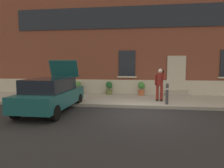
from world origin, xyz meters
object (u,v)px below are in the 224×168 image
(hatchback_car_teal, at_px, (52,94))
(planter_charcoal, at_px, (78,87))
(planter_olive, at_px, (109,88))
(planter_terracotta, at_px, (141,88))
(bollard_near_person, at_px, (167,93))
(person_on_phone, at_px, (160,83))

(hatchback_car_teal, bearing_deg, planter_charcoal, 91.66)
(planter_olive, bearing_deg, planter_terracotta, -0.88)
(planter_charcoal, height_order, planter_olive, same)
(hatchback_car_teal, height_order, planter_terracotta, hatchback_car_teal)
(bollard_near_person, distance_m, planter_olive, 4.31)
(person_on_phone, relative_size, planter_charcoal, 2.03)
(planter_charcoal, bearing_deg, planter_olive, 0.74)
(hatchback_car_teal, distance_m, person_on_phone, 5.53)
(hatchback_car_teal, height_order, person_on_phone, hatchback_car_teal)
(hatchback_car_teal, bearing_deg, bollard_near_person, 16.16)
(person_on_phone, xyz_separation_m, planter_charcoal, (-5.13, 1.98, -0.54))
(planter_terracotta, bearing_deg, planter_charcoal, 179.93)
(hatchback_car_teal, relative_size, planter_olive, 4.76)
(planter_olive, height_order, planter_terracotta, same)
(hatchback_car_teal, relative_size, planter_terracotta, 4.76)
(planter_terracotta, bearing_deg, hatchback_car_teal, -133.73)
(hatchback_car_teal, relative_size, person_on_phone, 2.35)
(planter_olive, bearing_deg, bollard_near_person, -40.37)
(hatchback_car_teal, xyz_separation_m, planter_terracotta, (4.10, 4.29, -0.19))
(hatchback_car_teal, xyz_separation_m, bollard_near_person, (5.27, 1.53, -0.09))
(planter_terracotta, bearing_deg, bollard_near_person, -66.99)
(person_on_phone, distance_m, planter_terracotta, 2.24)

